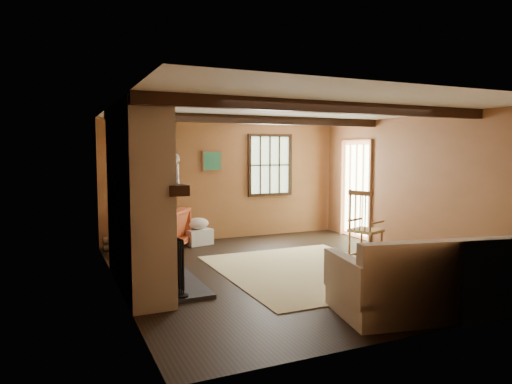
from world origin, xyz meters
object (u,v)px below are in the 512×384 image
sofa (435,284)px  fireplace (139,204)px  rocking_chair (365,228)px  armchair (163,229)px  laundry_basket (198,237)px

sofa → fireplace: bearing=151.6°
fireplace → rocking_chair: (3.80, 0.22, -0.62)m
sofa → armchair: sofa is taller
sofa → armchair: size_ratio=2.77×
fireplace → rocking_chair: fireplace is taller
laundry_basket → armchair: 0.76m
rocking_chair → sofa: size_ratio=0.49×
rocking_chair → laundry_basket: rocking_chair is taller
fireplace → armchair: 2.44m
sofa → laundry_basket: (-1.31, 4.68, -0.16)m
sofa → laundry_basket: sofa is taller
rocking_chair → sofa: (-0.99, -2.55, -0.17)m
rocking_chair → armchair: (-3.02, 1.98, -0.10)m
rocking_chair → armchair: rocking_chair is taller
armchair → sofa: bearing=58.0°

